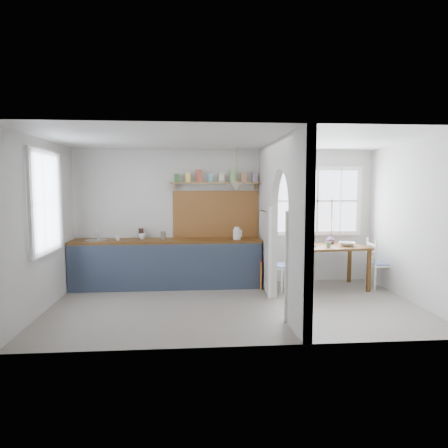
{
  "coord_description": "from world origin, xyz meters",
  "views": [
    {
      "loc": [
        -0.67,
        -6.12,
        1.88
      ],
      "look_at": [
        -0.14,
        0.39,
        1.27
      ],
      "focal_mm": 32.0,
      "sensor_mm": 36.0,
      "label": 1
    }
  ],
  "objects": [
    {
      "name": "utensil_rail",
      "position": [
        0.61,
        0.9,
        1.45
      ],
      "size": [
        0.02,
        0.5,
        0.02
      ],
      "primitive_type": "cylinder",
      "rotation": [
        1.57,
        0.0,
        0.0
      ],
      "color": "silver",
      "rests_on": "partition"
    },
    {
      "name": "chair_right",
      "position": [
        2.84,
        0.92,
        0.46
      ],
      "size": [
        0.44,
        0.44,
        0.92
      ],
      "primitive_type": null,
      "rotation": [
        0.0,
        0.0,
        1.52
      ],
      "color": "white",
      "rests_on": "floor"
    },
    {
      "name": "towel_magenta",
      "position": [
        0.58,
        0.97,
        0.28
      ],
      "size": [
        0.02,
        0.03,
        0.56
      ],
      "primitive_type": "cube",
      "color": "#A0163C",
      "rests_on": "counter"
    },
    {
      "name": "ceiling",
      "position": [
        0.0,
        0.0,
        2.6
      ],
      "size": [
        5.8,
        3.2,
        0.01
      ],
      "primitive_type": "cube",
      "color": "beige",
      "rests_on": "walls"
    },
    {
      "name": "floor",
      "position": [
        0.0,
        0.0,
        0.0
      ],
      "size": [
        5.8,
        3.2,
        0.01
      ],
      "primitive_type": "cube",
      "color": "gray",
      "rests_on": "ground"
    },
    {
      "name": "bowl",
      "position": [
        2.17,
        0.91,
        0.83
      ],
      "size": [
        0.38,
        0.38,
        0.07
      ],
      "primitive_type": "imported",
      "rotation": [
        0.0,
        0.0,
        -0.32
      ],
      "color": "silver",
      "rests_on": "dining_table"
    },
    {
      "name": "backsplash",
      "position": [
        -0.2,
        1.58,
        1.35
      ],
      "size": [
        1.65,
        0.03,
        0.9
      ],
      "primitive_type": "cube",
      "color": "#975427",
      "rests_on": "walls"
    },
    {
      "name": "mug_a",
      "position": [
        -2.02,
        1.24,
        0.95
      ],
      "size": [
        0.12,
        0.12,
        0.09
      ],
      "primitive_type": "imported",
      "rotation": [
        0.0,
        0.0,
        -0.29
      ],
      "color": "silver",
      "rests_on": "counter"
    },
    {
      "name": "chair_left",
      "position": [
        1.0,
        0.89,
        0.46
      ],
      "size": [
        0.55,
        0.55,
        0.93
      ],
      "primitive_type": null,
      "rotation": [
        0.0,
        0.0,
        -1.19
      ],
      "color": "white",
      "rests_on": "floor"
    },
    {
      "name": "shelf",
      "position": [
        -0.2,
        1.49,
        2.01
      ],
      "size": [
        1.75,
        0.2,
        0.21
      ],
      "color": "#A58449",
      "rests_on": "walls"
    },
    {
      "name": "kitchen_window",
      "position": [
        -2.87,
        0.0,
        1.65
      ],
      "size": [
        0.1,
        1.16,
        1.5
      ],
      "primitive_type": null,
      "color": "white",
      "rests_on": "walls"
    },
    {
      "name": "pendant_lamp",
      "position": [
        0.15,
        1.15,
        1.88
      ],
      "size": [
        0.26,
        0.26,
        0.16
      ],
      "primitive_type": "cone",
      "color": "beige",
      "rests_on": "ceiling"
    },
    {
      "name": "jar",
      "position": [
        -1.2,
        1.31,
        0.98
      ],
      "size": [
        0.12,
        0.12,
        0.15
      ],
      "primitive_type": "cylinder",
      "rotation": [
        0.0,
        0.0,
        0.26
      ],
      "color": "#716C54",
      "rests_on": "counter"
    },
    {
      "name": "walls",
      "position": [
        0.0,
        0.0,
        1.3
      ],
      "size": [
        5.81,
        3.21,
        2.6
      ],
      "color": "beige",
      "rests_on": "floor"
    },
    {
      "name": "mug_b",
      "position": [
        -1.59,
        1.35,
        0.95
      ],
      "size": [
        0.17,
        0.17,
        0.11
      ],
      "primitive_type": "imported",
      "rotation": [
        0.0,
        0.0,
        0.24
      ],
      "color": "silver",
      "rests_on": "counter"
    },
    {
      "name": "sink",
      "position": [
        -2.43,
        1.3,
        0.89
      ],
      "size": [
        0.4,
        0.4,
        0.02
      ],
      "primitive_type": "cylinder",
      "color": "silver",
      "rests_on": "counter"
    },
    {
      "name": "dining_table",
      "position": [
        1.88,
        0.98,
        0.4
      ],
      "size": [
        1.34,
        0.95,
        0.8
      ],
      "primitive_type": null,
      "rotation": [
        0.0,
        0.0,
        0.08
      ],
      "color": "brown",
      "rests_on": "floor"
    },
    {
      "name": "vase",
      "position": [
        1.97,
        1.23,
        0.88
      ],
      "size": [
        0.18,
        0.18,
        0.17
      ],
      "primitive_type": "imported",
      "rotation": [
        0.0,
        0.0,
        -0.1
      ],
      "color": "#5F3A65",
      "rests_on": "dining_table"
    },
    {
      "name": "plate",
      "position": [
        1.51,
        0.94,
        0.8
      ],
      "size": [
        0.23,
        0.23,
        0.02
      ],
      "primitive_type": "cylinder",
      "rotation": [
        0.0,
        0.0,
        -0.31
      ],
      "color": "#332C2B",
      "rests_on": "dining_table"
    },
    {
      "name": "kettle",
      "position": [
        0.17,
        1.24,
        1.01
      ],
      "size": [
        0.2,
        0.16,
        0.23
      ],
      "primitive_type": null,
      "rotation": [
        0.0,
        0.0,
        0.06
      ],
      "color": "white",
      "rests_on": "counter"
    },
    {
      "name": "table_cup",
      "position": [
        1.78,
        0.79,
        0.84
      ],
      "size": [
        0.12,
        0.12,
        0.1
      ],
      "primitive_type": "imported",
      "rotation": [
        0.0,
        0.0,
        0.1
      ],
      "color": "#6BA773",
      "rests_on": "dining_table"
    },
    {
      "name": "knife_block",
      "position": [
        -1.63,
        1.47,
        1.0
      ],
      "size": [
        0.11,
        0.13,
        0.19
      ],
      "primitive_type": "cube",
      "rotation": [
        0.0,
        0.0,
        0.15
      ],
      "color": "#35211A",
      "rests_on": "counter"
    },
    {
      "name": "partition",
      "position": [
        0.7,
        0.06,
        1.45
      ],
      "size": [
        0.12,
        3.2,
        2.6
      ],
      "color": "beige",
      "rests_on": "floor"
    },
    {
      "name": "towel_orange",
      "position": [
        0.58,
        0.94,
        0.25
      ],
      "size": [
        0.02,
        0.03,
        0.52
      ],
      "primitive_type": "cube",
      "color": "orange",
      "rests_on": "counter"
    },
    {
      "name": "nook_window",
      "position": [
        1.8,
        1.56,
        1.6
      ],
      "size": [
        1.76,
        0.1,
        1.3
      ],
      "primitive_type": null,
      "color": "white",
      "rests_on": "walls"
    },
    {
      "name": "counter",
      "position": [
        -1.13,
        1.33,
        0.46
      ],
      "size": [
        3.5,
        0.6,
        0.9
      ],
      "color": "brown",
      "rests_on": "floor"
    }
  ]
}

